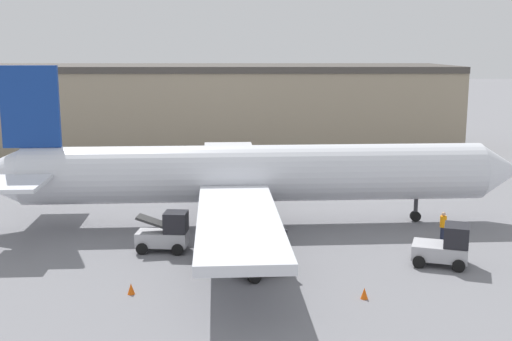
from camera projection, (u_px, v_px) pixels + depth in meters
ground_plane at (256, 224)px, 43.24m from camera, size 400.00×400.00×0.00m
terminal_building at (143, 107)px, 74.97m from camera, size 70.86×15.90×9.71m
airplane at (242, 175)px, 42.54m from camera, size 37.67×34.38×10.60m
ground_crew_worker at (443, 225)px, 39.28m from camera, size 0.40×0.40×1.83m
baggage_tug at (445, 246)px, 34.91m from camera, size 3.37×2.91×2.31m
belt_loader_truck at (166, 233)px, 37.30m from camera, size 3.06×1.96×2.36m
pushback_tug at (263, 255)px, 33.49m from camera, size 3.18×3.05×2.36m
safety_cone_near at (364, 293)px, 30.33m from camera, size 0.36×0.36×0.55m
safety_cone_far at (131, 289)px, 30.90m from camera, size 0.36×0.36×0.55m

